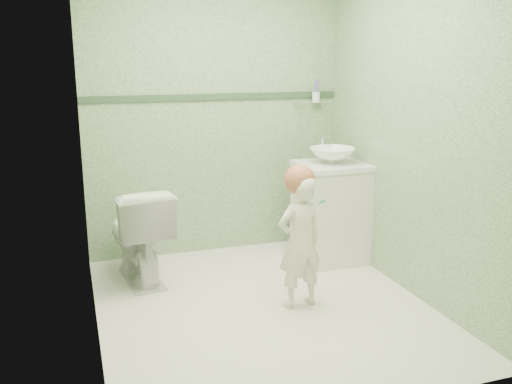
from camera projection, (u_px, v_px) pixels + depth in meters
name	position (u px, v px, depth m)	size (l,w,h in m)	color
ground	(263.00, 306.00, 3.88)	(2.50, 2.50, 0.00)	white
room_shell	(263.00, 134.00, 3.59)	(2.50, 2.54, 2.40)	gray
trim_stripe	(215.00, 97.00, 4.69)	(2.20, 0.02, 0.05)	#304C31
vanity	(330.00, 214.00, 4.68)	(0.52, 0.50, 0.80)	silver
counter	(332.00, 166.00, 4.59)	(0.54, 0.52, 0.04)	white
basin	(332.00, 155.00, 4.57)	(0.37, 0.37, 0.13)	white
faucet	(323.00, 142.00, 4.72)	(0.03, 0.13, 0.18)	silver
cup_holder	(315.00, 97.00, 4.92)	(0.26, 0.07, 0.21)	silver
toilet	(138.00, 234.00, 4.26)	(0.42, 0.73, 0.74)	white
toddler	(300.00, 242.00, 3.79)	(0.34, 0.22, 0.92)	beige
hair_cap	(300.00, 180.00, 3.71)	(0.20, 0.20, 0.20)	#A95B3F
teal_toothbrush	(321.00, 201.00, 3.64)	(0.11, 0.14, 0.08)	#0E867B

